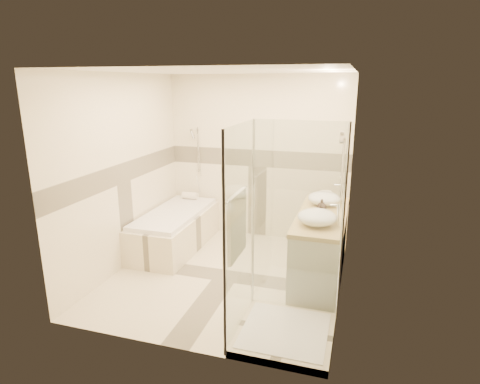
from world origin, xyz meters
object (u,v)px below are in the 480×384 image
(bathtub, at_px, (175,228))
(amenity_bottle_a, at_px, (320,209))
(shower_enclosure, at_px, (276,285))
(vessel_sink_far, at_px, (317,217))
(vanity, at_px, (320,246))
(vessel_sink_near, at_px, (324,198))
(amenity_bottle_b, at_px, (322,205))

(bathtub, distance_m, amenity_bottle_a, 2.25)
(bathtub, height_order, amenity_bottle_a, amenity_bottle_a)
(bathtub, distance_m, shower_enclosure, 2.47)
(bathtub, bearing_deg, shower_enclosure, -41.10)
(shower_enclosure, bearing_deg, vessel_sink_far, 72.33)
(shower_enclosure, bearing_deg, vanity, 77.03)
(vessel_sink_near, bearing_deg, bathtub, -179.25)
(vessel_sink_far, bearing_deg, amenity_bottle_a, 90.00)
(vanity, bearing_deg, vessel_sink_near, 93.03)
(amenity_bottle_a, bearing_deg, vanity, 69.73)
(bathtub, xyz_separation_m, vessel_sink_near, (2.13, 0.03, 0.63))
(amenity_bottle_a, relative_size, amenity_bottle_b, 0.90)
(vanity, bearing_deg, amenity_bottle_b, 102.90)
(shower_enclosure, relative_size, amenity_bottle_a, 14.76)
(vanity, xyz_separation_m, shower_enclosure, (-0.29, -1.27, 0.08))
(bathtub, xyz_separation_m, shower_enclosure, (1.86, -1.62, 0.20))
(vessel_sink_far, height_order, amenity_bottle_b, vessel_sink_far)
(bathtub, distance_m, vanity, 2.18)
(amenity_bottle_b, bearing_deg, bathtub, 172.97)
(shower_enclosure, xyz_separation_m, amenity_bottle_a, (0.27, 1.22, 0.41))
(shower_enclosure, distance_m, amenity_bottle_b, 1.45)
(bathtub, height_order, vessel_sink_far, vessel_sink_far)
(shower_enclosure, bearing_deg, amenity_bottle_b, 78.64)
(shower_enclosure, relative_size, amenity_bottle_b, 13.36)
(amenity_bottle_a, bearing_deg, amenity_bottle_b, 90.00)
(bathtub, distance_m, vessel_sink_near, 2.22)
(shower_enclosure, relative_size, vessel_sink_far, 4.69)
(shower_enclosure, xyz_separation_m, vessel_sink_far, (0.27, 0.86, 0.43))
(amenity_bottle_a, bearing_deg, bathtub, 169.26)
(vessel_sink_far, xyz_separation_m, amenity_bottle_a, (0.00, 0.36, -0.02))
(amenity_bottle_a, bearing_deg, vessel_sink_far, -90.00)
(vessel_sink_near, relative_size, amenity_bottle_b, 2.71)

